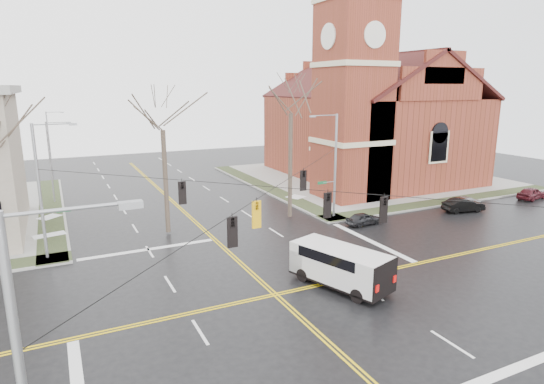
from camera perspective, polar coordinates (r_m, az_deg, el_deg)
name	(u,v)px	position (r m, az deg, el deg)	size (l,w,h in m)	color
ground	(275,295)	(26.16, 0.41, -12.76)	(120.00, 120.00, 0.00)	black
sidewalks	(275,293)	(26.13, 0.41, -12.61)	(80.00, 80.00, 0.17)	gray
road_markings	(275,295)	(26.16, 0.41, -12.75)	(100.00, 100.00, 0.01)	gold
church	(366,111)	(57.91, 11.76, 9.91)	(24.28, 27.48, 27.50)	maroon
signal_pole_ne	(334,163)	(39.73, 7.74, 3.64)	(2.75, 0.22, 9.00)	gray
signal_pole_nw	(42,188)	(33.24, -26.88, 0.46)	(2.75, 0.22, 9.00)	gray
span_wires	(275,187)	(24.11, 0.44, 0.62)	(23.02, 23.02, 0.03)	black
traffic_signals	(281,204)	(23.71, 1.15, -1.47)	(8.21, 8.26, 1.30)	black
streetlight_north_a	(52,159)	(49.58, -25.93, 3.75)	(2.30, 0.20, 8.00)	gray
streetlight_north_b	(50,138)	(69.44, -26.10, 6.06)	(2.30, 0.20, 8.00)	gray
cargo_van	(337,263)	(27.09, 8.14, -8.82)	(4.18, 6.45, 2.30)	white
parked_car_a	(364,219)	(39.10, 11.42, -3.31)	(1.26, 3.13, 1.06)	black
parked_car_b	(463,205)	(45.89, 22.90, -1.51)	(1.36, 3.90, 1.29)	black
parked_car_c	(466,202)	(47.47, 23.14, -1.17)	(1.57, 3.87, 1.12)	#949496
parked_car_d	(532,193)	(54.06, 29.79, -0.13)	(1.52, 3.77, 1.28)	#4B151D
tree_nw_near	(162,123)	(35.47, -13.59, 8.42)	(4.00, 4.00, 12.07)	#3C2F26
tree_ne	(291,106)	(38.88, 2.37, 10.73)	(4.00, 4.00, 13.58)	#3C2F26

